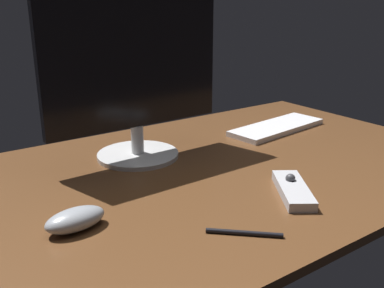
# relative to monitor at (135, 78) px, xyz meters

# --- Properties ---
(desk) EXTENTS (1.40, 0.84, 0.02)m
(desk) POSITION_rel_monitor_xyz_m (0.10, -0.18, -0.22)
(desk) COLOR brown
(desk) RESTS_ON ground
(monitor) EXTENTS (0.48, 0.22, 0.41)m
(monitor) POSITION_rel_monitor_xyz_m (0.00, 0.00, 0.00)
(monitor) COLOR silver
(monitor) RESTS_ON desk
(keyboard) EXTENTS (0.36, 0.16, 0.02)m
(keyboard) POSITION_rel_monitor_xyz_m (0.48, -0.03, -0.20)
(keyboard) COLOR white
(keyboard) RESTS_ON desk
(computer_mouse) EXTENTS (0.12, 0.07, 0.04)m
(computer_mouse) POSITION_rel_monitor_xyz_m (-0.28, -0.27, -0.19)
(computer_mouse) COLOR #999EA5
(computer_mouse) RESTS_ON desk
(media_remote) EXTENTS (0.15, 0.18, 0.04)m
(media_remote) POSITION_rel_monitor_xyz_m (0.16, -0.40, -0.20)
(media_remote) COLOR #B7B7BC
(media_remote) RESTS_ON desk
(pen) EXTENTS (0.11, 0.10, 0.01)m
(pen) POSITION_rel_monitor_xyz_m (-0.04, -0.47, -0.21)
(pen) COLOR black
(pen) RESTS_ON desk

